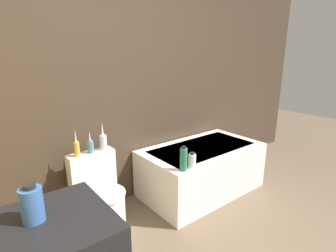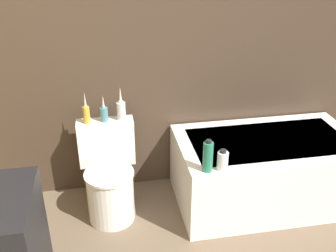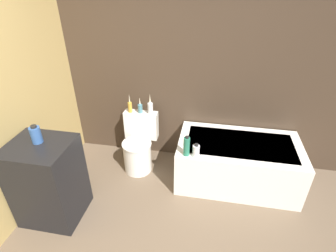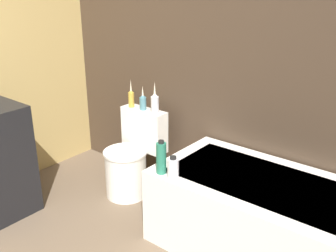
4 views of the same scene
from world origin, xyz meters
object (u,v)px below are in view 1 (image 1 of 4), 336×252
soap_bottle_glass (32,204)px  shampoo_bottle_short (192,161)px  vase_bronze (103,141)px  shampoo_bottle_tall (184,159)px  toilet (102,200)px  vase_silver (90,145)px  bathtub (202,169)px  vase_gold (77,148)px

soap_bottle_glass → shampoo_bottle_short: soap_bottle_glass is taller
vase_bronze → shampoo_bottle_tall: bearing=-46.2°
vase_bronze → shampoo_bottle_short: vase_bronze is taller
toilet → vase_silver: bearing=90.0°
vase_silver → shampoo_bottle_short: 0.95m
soap_bottle_glass → shampoo_bottle_tall: soap_bottle_glass is taller
shampoo_bottle_tall → shampoo_bottle_short: (0.10, -0.00, -0.04)m
soap_bottle_glass → vase_bronze: size_ratio=0.67×
vase_silver → vase_bronze: bearing=2.9°
bathtub → vase_silver: size_ratio=6.73×
vase_gold → vase_silver: size_ratio=1.20×
toilet → vase_bronze: size_ratio=2.73×
shampoo_bottle_tall → vase_bronze: bearing=133.8°
vase_bronze → vase_gold: bearing=-176.7°
toilet → vase_gold: 0.54m
toilet → vase_bronze: bearing=52.8°
soap_bottle_glass → shampoo_bottle_short: 1.57m
vase_silver → shampoo_bottle_tall: size_ratio=0.89×
bathtub → soap_bottle_glass: 2.22m
vase_silver → shampoo_bottle_short: vase_silver is taller
bathtub → soap_bottle_glass: soap_bottle_glass is taller
shampoo_bottle_tall → soap_bottle_glass: bearing=-159.3°
vase_gold → shampoo_bottle_tall: size_ratio=1.06×
vase_silver → shampoo_bottle_short: size_ratio=1.36×
toilet → vase_gold: bearing=129.7°
toilet → vase_silver: vase_silver is taller
soap_bottle_glass → vase_bronze: bearing=52.5°
soap_bottle_glass → shampoo_bottle_tall: size_ratio=0.75×
shampoo_bottle_short → vase_gold: bearing=148.7°
shampoo_bottle_tall → vase_gold: bearing=145.7°
vase_bronze → soap_bottle_glass: bearing=-127.5°
toilet → vase_gold: size_ratio=2.88×
vase_gold → shampoo_bottle_short: bearing=-31.3°
vase_silver → shampoo_bottle_tall: vase_silver is taller
toilet → shampoo_bottle_short: bearing=-26.8°
toilet → shampoo_bottle_short: toilet is taller
vase_gold → vase_bronze: 0.26m
vase_gold → vase_silver: 0.13m
toilet → bathtub: bearing=-2.4°
shampoo_bottle_tall → shampoo_bottle_short: size_ratio=1.53×
bathtub → shampoo_bottle_tall: size_ratio=5.95×
toilet → shampoo_bottle_short: size_ratio=4.67×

